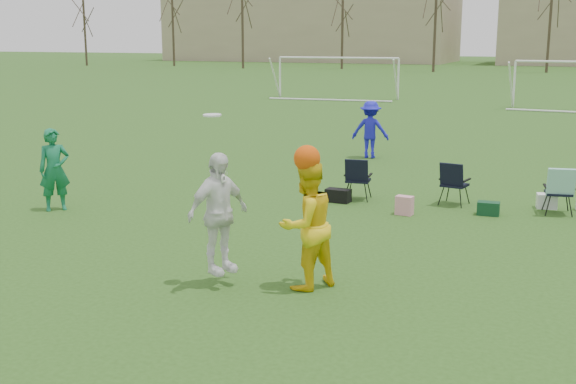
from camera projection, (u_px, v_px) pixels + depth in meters
The scene contains 7 objects.
ground at pixel (236, 332), 9.15m from camera, with size 260.00×260.00×0.00m, color #2A4D18.
fielder_green_near at pixel (54, 170), 15.40m from camera, with size 0.65×0.42×1.77m, color #136E45.
fielder_blue at pixel (370, 130), 22.08m from camera, with size 1.13×0.65×1.74m, color #1B1AC8.
center_contest at pixel (272, 219), 10.60m from camera, with size 2.21×1.58×2.58m.
sideline_setup at pixel (550, 186), 15.16m from camera, with size 7.86×2.12×1.95m.
goal_left at pixel (338, 66), 43.20m from camera, with size 7.39×0.76×2.46m.
tree_line at pixel (552, 21), 71.14m from camera, with size 110.28×3.28×11.40m.
Camera 1 is at (3.86, -7.68, 3.68)m, focal length 45.00 mm.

